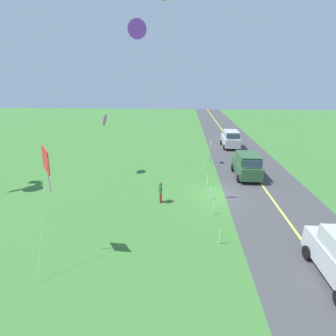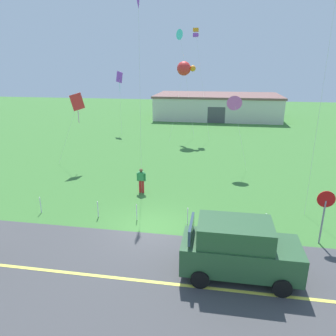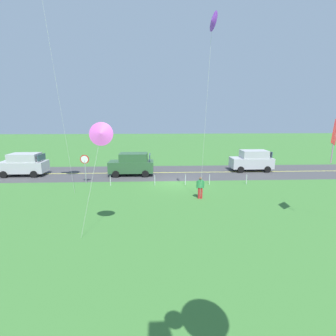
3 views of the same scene
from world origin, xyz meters
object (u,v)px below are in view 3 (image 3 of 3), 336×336
(car_parked_west_near, at_px, (252,160))
(stop_sign, at_px, (85,163))
(car_suv_foreground, at_px, (132,164))
(person_adult_near, at_px, (200,187))
(car_parked_east_near, at_px, (24,164))
(kite_blue_mid, at_px, (335,134))
(kite_orange_near, at_px, (101,134))
(kite_red_low, at_px, (212,22))

(car_parked_west_near, height_order, stop_sign, stop_sign)
(car_suv_foreground, distance_m, person_adult_near, 9.31)
(car_suv_foreground, height_order, car_parked_west_near, same)
(car_suv_foreground, relative_size, person_adult_near, 2.75)
(car_suv_foreground, xyz_separation_m, car_parked_east_near, (10.77, -0.33, 0.00))
(kite_blue_mid, relative_size, kite_orange_near, 1.02)
(person_adult_near, bearing_deg, kite_red_low, -98.10)
(car_parked_east_near, height_order, person_adult_near, car_parked_east_near)
(stop_sign, distance_m, person_adult_near, 10.48)
(car_suv_foreground, xyz_separation_m, kite_orange_near, (0.03, 12.99, 3.95))
(kite_red_low, distance_m, kite_blue_mid, 9.24)
(car_suv_foreground, distance_m, kite_orange_near, 13.58)
(kite_red_low, distance_m, kite_orange_near, 9.54)
(car_parked_east_near, distance_m, kite_blue_mid, 25.92)
(kite_orange_near, bearing_deg, person_adult_near, -135.39)
(car_parked_west_near, relative_size, car_parked_east_near, 1.00)
(person_adult_near, height_order, kite_blue_mid, kite_blue_mid)
(car_parked_west_near, xyz_separation_m, stop_sign, (16.59, 4.39, 0.65))
(car_suv_foreground, xyz_separation_m, person_adult_near, (-5.62, 7.42, -0.29))
(car_parked_east_near, distance_m, kite_red_low, 21.41)
(car_parked_east_near, bearing_deg, person_adult_near, 154.72)
(car_parked_west_near, xyz_separation_m, kite_red_low, (6.96, 10.12, 10.12))
(car_parked_east_near, relative_size, person_adult_near, 2.75)
(kite_red_low, height_order, kite_orange_near, kite_red_low)
(person_adult_near, bearing_deg, car_parked_east_near, 137.36)
(car_parked_west_near, height_order, kite_blue_mid, kite_blue_mid)
(person_adult_near, distance_m, kite_red_low, 10.48)
(person_adult_near, bearing_deg, kite_blue_mid, -54.93)
(stop_sign, height_order, person_adult_near, stop_sign)
(car_parked_west_near, distance_m, kite_orange_near, 19.71)
(stop_sign, distance_m, kite_blue_mid, 18.25)
(car_suv_foreground, bearing_deg, car_parked_west_near, -173.50)
(kite_blue_mid, bearing_deg, car_parked_west_near, -94.71)
(car_parked_east_near, distance_m, stop_sign, 7.72)
(car_suv_foreground, bearing_deg, stop_sign, 37.66)
(person_adult_near, xyz_separation_m, kite_blue_mid, (-6.05, 4.65, 4.12))
(car_parked_west_near, distance_m, kite_blue_mid, 14.10)
(car_suv_foreground, distance_m, car_parked_east_near, 10.78)
(person_adult_near, height_order, kite_orange_near, kite_orange_near)
(car_parked_west_near, xyz_separation_m, person_adult_near, (7.16, 8.87, -0.29))
(car_suv_foreground, xyz_separation_m, kite_red_low, (-5.82, 8.66, 10.12))
(car_parked_east_near, bearing_deg, kite_blue_mid, 151.09)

